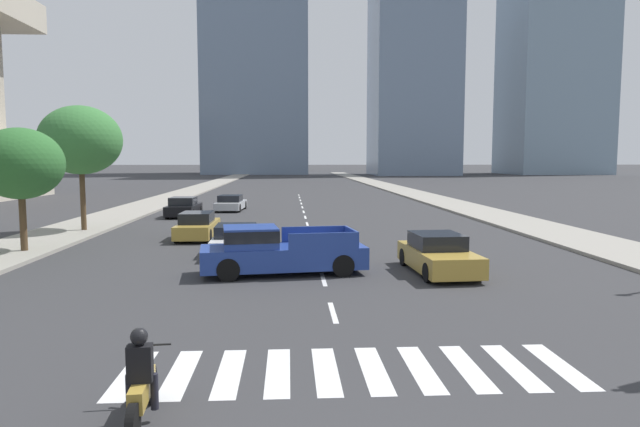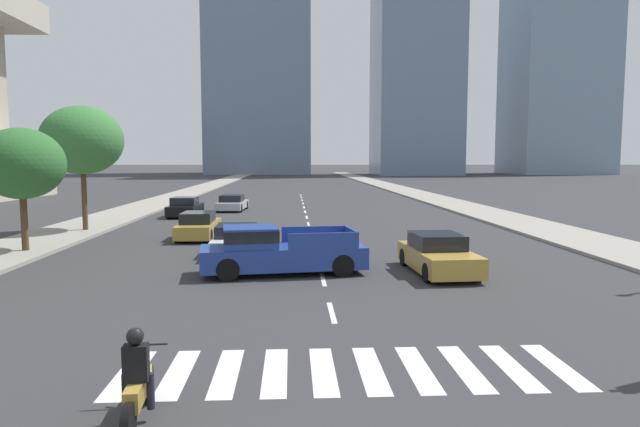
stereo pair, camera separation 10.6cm
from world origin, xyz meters
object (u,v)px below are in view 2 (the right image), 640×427
sedan_white_3 (237,240)px  street_tree_third (82,140)px  sedan_black_0 (185,208)px  sedan_silver_1 (232,203)px  street_tree_second (21,164)px  motorcycle_lead (138,385)px  sedan_gold_4 (438,255)px  sedan_gold_2 (199,226)px  pickup_truck (275,251)px

sedan_white_3 → street_tree_third: 12.36m
sedan_black_0 → sedan_silver_1: size_ratio=0.96×
sedan_white_3 → street_tree_second: 9.45m
sedan_black_0 → motorcycle_lead: bearing=-169.8°
sedan_white_3 → sedan_gold_4: 8.59m
sedan_silver_1 → street_tree_second: street_tree_second is taller
motorcycle_lead → sedan_gold_4: bearing=-38.6°
sedan_gold_2 → sedan_gold_4: size_ratio=1.02×
sedan_white_3 → street_tree_third: street_tree_third is taller
sedan_gold_2 → street_tree_second: size_ratio=0.88×
motorcycle_lead → street_tree_second: 18.29m
sedan_silver_1 → pickup_truck: bearing=-166.7°
sedan_silver_1 → street_tree_second: (-6.61, -19.60, 3.21)m
sedan_silver_1 → sedan_gold_2: (-0.10, -15.28, 0.05)m
sedan_silver_1 → sedan_gold_2: size_ratio=0.99×
street_tree_third → sedan_gold_2: bearing=-21.7°
pickup_truck → street_tree_third: street_tree_third is taller
motorcycle_lead → sedan_gold_4: (7.43, 10.86, 0.04)m
sedan_black_0 → sedan_gold_2: size_ratio=0.95×
sedan_black_0 → sedan_gold_4: sedan_gold_4 is taller
motorcycle_lead → sedan_white_3: motorcycle_lead is taller
sedan_silver_1 → sedan_gold_2: 15.28m
pickup_truck → street_tree_third: (-10.61, 11.67, 4.15)m
motorcycle_lead → sedan_silver_1: bearing=-0.6°
sedan_silver_1 → street_tree_second: 20.94m
sedan_silver_1 → sedan_gold_4: (9.69, -24.42, 0.07)m
sedan_silver_1 → sedan_white_3: (2.27, -20.08, 0.02)m
sedan_black_0 → street_tree_second: 15.99m
pickup_truck → sedan_black_0: bearing=-78.7°
sedan_white_3 → street_tree_third: bearing=49.0°
pickup_truck → sedan_gold_2: pickup_truck is taller
street_tree_second → street_tree_third: size_ratio=0.77×
pickup_truck → sedan_silver_1: pickup_truck is taller
sedan_gold_4 → street_tree_second: size_ratio=0.86×
pickup_truck → sedan_white_3: 4.62m
motorcycle_lead → sedan_gold_4: motorcycle_lead is taller
sedan_gold_2 → street_tree_second: street_tree_second is taller
sedan_gold_2 → sedan_white_3: sedan_gold_2 is taller
motorcycle_lead → sedan_white_3: bearing=-4.3°
street_tree_second → street_tree_third: 7.02m
sedan_black_0 → street_tree_second: bearing=166.9°
motorcycle_lead → pickup_truck: pickup_truck is taller
sedan_gold_4 → pickup_truck: bearing=-93.9°
sedan_white_3 → sedan_silver_1: bearing=5.2°
pickup_truck → sedan_gold_4: (5.69, -0.06, -0.19)m
sedan_gold_4 → street_tree_second: bearing=-109.8°
sedan_gold_2 → street_tree_third: 8.25m
sedan_black_0 → sedan_gold_2: (2.69, -10.88, -0.01)m
sedan_white_3 → sedan_gold_4: (7.41, -4.33, 0.05)m
sedan_black_0 → sedan_gold_4: size_ratio=0.97×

